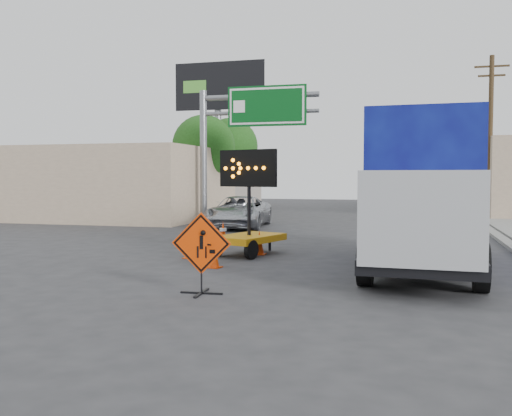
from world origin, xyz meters
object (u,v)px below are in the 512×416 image
at_px(pickup_truck, 239,212).
at_px(box_truck, 424,200).
at_px(construction_sign, 201,251).
at_px(arrow_board, 249,232).

relative_size(pickup_truck, box_truck, 0.63).
xyz_separation_m(pickup_truck, box_truck, (8.20, -10.28, 1.06)).
height_order(pickup_truck, box_truck, box_truck).
bearing_deg(construction_sign, box_truck, 42.40).
relative_size(construction_sign, box_truck, 0.20).
xyz_separation_m(construction_sign, box_truck, (4.42, 4.57, 0.91)).
bearing_deg(pickup_truck, construction_sign, -81.29).
bearing_deg(box_truck, construction_sign, -132.32).
xyz_separation_m(construction_sign, pickup_truck, (-3.77, 14.86, -0.15)).
height_order(arrow_board, box_truck, box_truck).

